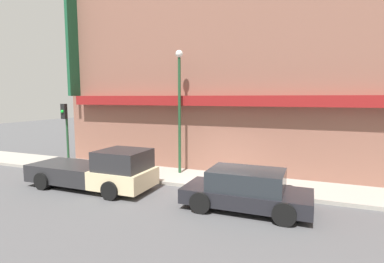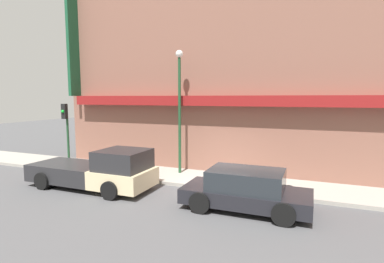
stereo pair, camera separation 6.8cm
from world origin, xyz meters
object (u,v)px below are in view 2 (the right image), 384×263
(traffic_light, at_px, (66,124))
(fire_hydrant, at_px, (277,182))
(street_lamp, at_px, (180,98))
(parked_car, at_px, (246,190))
(pickup_truck, at_px, (98,171))

(traffic_light, bearing_deg, fire_hydrant, -0.05)
(fire_hydrant, relative_size, traffic_light, 0.20)
(fire_hydrant, height_order, traffic_light, traffic_light)
(street_lamp, relative_size, traffic_light, 1.76)
(parked_car, distance_m, street_lamp, 6.10)
(parked_car, bearing_deg, pickup_truck, 178.81)
(traffic_light, bearing_deg, parked_car, -11.79)
(pickup_truck, xyz_separation_m, street_lamp, (2.35, 3.29, 3.10))
(street_lamp, bearing_deg, traffic_light, -169.33)
(parked_car, height_order, fire_hydrant, parked_car)
(parked_car, distance_m, fire_hydrant, 2.28)
(parked_car, relative_size, traffic_light, 1.29)
(pickup_truck, relative_size, street_lamp, 0.94)
(pickup_truck, distance_m, fire_hydrant, 7.53)
(parked_car, distance_m, traffic_light, 10.58)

